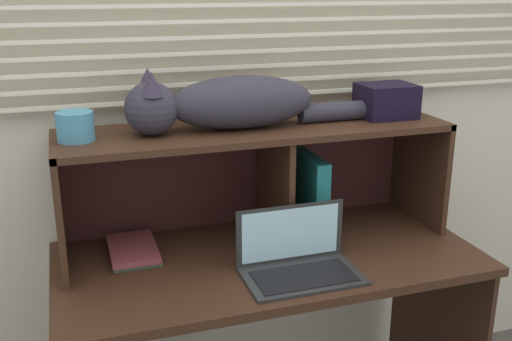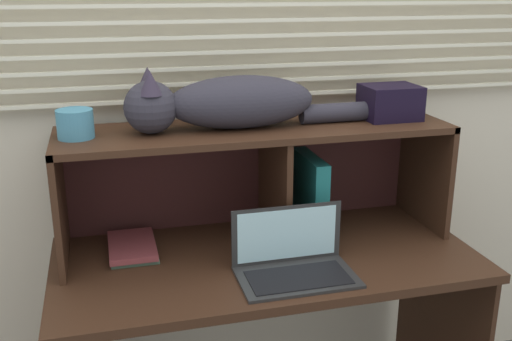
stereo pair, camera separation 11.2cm
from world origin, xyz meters
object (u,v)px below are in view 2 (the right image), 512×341
binder_upright (309,195)px  book_stack (132,247)px  storage_box (390,102)px  laptop (294,262)px  small_basket (75,124)px  cat (224,103)px

binder_upright → book_stack: (-0.62, 0.00, -0.13)m
book_stack → storage_box: bearing=-0.1°
laptop → binder_upright: bearing=62.0°
laptop → book_stack: bearing=148.7°
laptop → binder_upright: size_ratio=1.24×
book_stack → storage_box: size_ratio=1.33×
binder_upright → small_basket: small_basket is taller
binder_upright → small_basket: size_ratio=2.58×
binder_upright → book_stack: bearing=179.8°
cat → book_stack: cat is taller
cat → binder_upright: cat is taller
cat → storage_box: bearing=-0.0°
cat → storage_box: (0.59, -0.00, -0.03)m
cat → laptop: (0.15, -0.28, -0.45)m
laptop → binder_upright: (0.15, 0.28, 0.10)m
laptop → storage_box: bearing=32.9°
cat → laptop: cat is taller
laptop → binder_upright: binder_upright is taller
storage_box → small_basket: bearing=180.0°
binder_upright → book_stack: size_ratio=1.14×
cat → binder_upright: bearing=-0.0°
book_stack → small_basket: bearing=-179.1°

